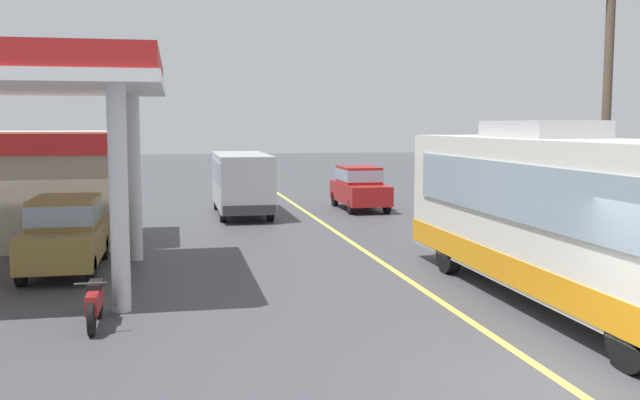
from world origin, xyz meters
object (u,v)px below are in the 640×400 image
at_px(coach_bus_main, 564,219).
at_px(motorcycle_parked_forecourt, 95,302).
at_px(car_trailing_behind_bus, 359,186).
at_px(pedestrian_near_pump, 34,231).
at_px(car_at_pump, 66,230).
at_px(minibus_opposing_lane, 242,178).

relative_size(coach_bus_main, motorcycle_parked_forecourt, 6.13).
relative_size(motorcycle_parked_forecourt, car_trailing_behind_bus, 0.43).
bearing_deg(coach_bus_main, pedestrian_near_pump, 151.29).
distance_m(pedestrian_near_pump, car_trailing_behind_bus, 15.27).
bearing_deg(car_at_pump, motorcycle_parked_forecourt, -76.89).
relative_size(car_at_pump, pedestrian_near_pump, 2.53).
distance_m(car_at_pump, car_trailing_behind_bus, 15.14).
relative_size(car_at_pump, car_trailing_behind_bus, 1.00).
relative_size(minibus_opposing_lane, pedestrian_near_pump, 3.69).
relative_size(car_at_pump, motorcycle_parked_forecourt, 2.33).
height_order(coach_bus_main, car_trailing_behind_bus, coach_bus_main).
xyz_separation_m(minibus_opposing_lane, motorcycle_parked_forecourt, (-4.04, -15.43, -1.03)).
distance_m(coach_bus_main, car_at_pump, 11.63).
relative_size(pedestrian_near_pump, car_trailing_behind_bus, 0.40).
relative_size(car_at_pump, minibus_opposing_lane, 0.69).
bearing_deg(coach_bus_main, minibus_opposing_lane, 107.77).
height_order(coach_bus_main, motorcycle_parked_forecourt, coach_bus_main).
distance_m(coach_bus_main, motorcycle_parked_forecourt, 9.13).
distance_m(car_at_pump, minibus_opposing_lane, 11.47).
bearing_deg(minibus_opposing_lane, car_at_pump, -117.32).
xyz_separation_m(coach_bus_main, car_at_pump, (-10.26, 5.43, -0.71)).
height_order(pedestrian_near_pump, car_trailing_behind_bus, car_trailing_behind_bus).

